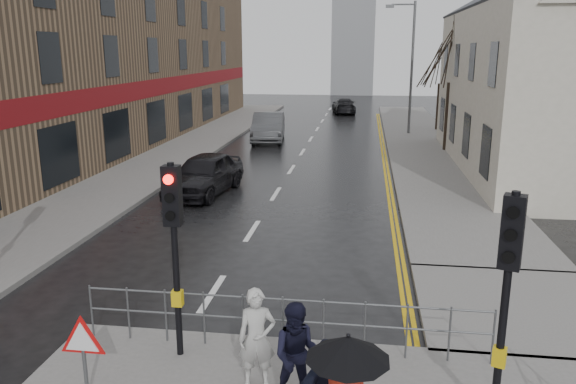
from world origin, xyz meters
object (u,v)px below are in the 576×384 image
(pedestrian_a, at_px, (257,338))
(pedestrian_b, at_px, (298,355))
(car_parked, at_px, (204,174))
(car_mid, at_px, (268,127))

(pedestrian_a, height_order, pedestrian_b, same)
(pedestrian_a, distance_m, car_parked, 12.95)
(pedestrian_b, relative_size, car_parked, 0.36)
(pedestrian_a, xyz_separation_m, pedestrian_b, (0.69, -0.40, 0.00))
(car_parked, bearing_deg, pedestrian_b, -60.24)
(car_mid, bearing_deg, pedestrian_a, -86.79)
(car_parked, distance_m, car_mid, 12.76)
(pedestrian_a, height_order, car_parked, pedestrian_a)
(pedestrian_a, height_order, car_mid, pedestrian_a)
(pedestrian_b, height_order, car_mid, pedestrian_b)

